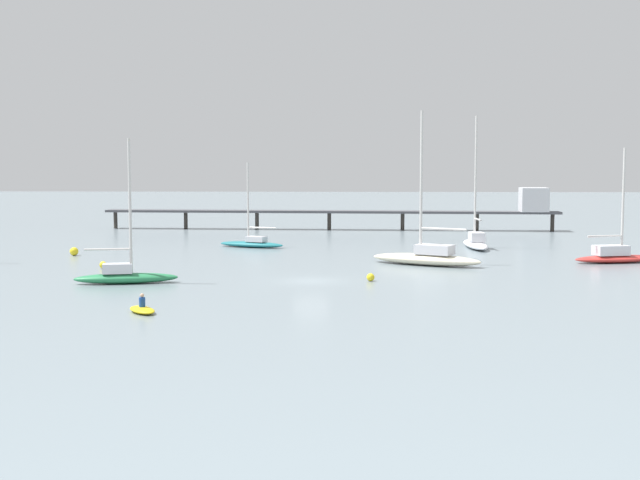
{
  "coord_description": "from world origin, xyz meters",
  "views": [
    {
      "loc": [
        3.02,
        -61.56,
        8.6
      ],
      "look_at": [
        0.0,
        16.99,
        1.5
      ],
      "focal_mm": 47.35,
      "sensor_mm": 36.0,
      "label": 1
    }
  ],
  "objects": [
    {
      "name": "sailboat_red",
      "position": [
        26.06,
        12.62,
        0.66
      ],
      "size": [
        8.26,
        4.07,
        10.01
      ],
      "color": "red",
      "rests_on": "ground_plane"
    },
    {
      "name": "pier",
      "position": [
        11.06,
        48.05,
        3.02
      ],
      "size": [
        59.44,
        5.54,
        5.58
      ],
      "color": "#4C4C51",
      "rests_on": "ground_plane"
    },
    {
      "name": "mooring_buoy_inner",
      "position": [
        -17.52,
        6.73,
        0.3
      ],
      "size": [
        0.6,
        0.6,
        0.6
      ],
      "primitive_type": "sphere",
      "color": "yellow",
      "rests_on": "ground_plane"
    },
    {
      "name": "sailboat_teal",
      "position": [
        -7.34,
        24.94,
        0.56
      ],
      "size": [
        7.39,
        4.29,
        8.74
      ],
      "color": "#1E727A",
      "rests_on": "ground_plane"
    },
    {
      "name": "sailboat_cream",
      "position": [
        9.41,
        10.18,
        0.78
      ],
      "size": [
        9.92,
        6.85,
        13.1
      ],
      "color": "beige",
      "rests_on": "ground_plane"
    },
    {
      "name": "dinghy_yellow",
      "position": [
        -9.13,
        -13.74,
        0.21
      ],
      "size": [
        2.43,
        2.8,
        1.14
      ],
      "color": "yellow",
      "rests_on": "ground_plane"
    },
    {
      "name": "sailboat_white",
      "position": [
        15.63,
        24.79,
        0.81
      ],
      "size": [
        2.27,
        8.81,
        13.47
      ],
      "color": "white",
      "rests_on": "ground_plane"
    },
    {
      "name": "ground_plane",
      "position": [
        0.0,
        0.0,
        0.0
      ],
      "size": [
        400.0,
        400.0,
        0.0
      ],
      "primitive_type": "plane",
      "color": "gray"
    },
    {
      "name": "mooring_buoy_outer",
      "position": [
        -23.13,
        16.29,
        0.4
      ],
      "size": [
        0.8,
        0.8,
        0.8
      ],
      "primitive_type": "sphere",
      "color": "yellow",
      "rests_on": "ground_plane"
    },
    {
      "name": "mooring_buoy_mid",
      "position": [
        4.38,
        0.03,
        0.29
      ],
      "size": [
        0.58,
        0.58,
        0.58
      ],
      "primitive_type": "sphere",
      "color": "yellow",
      "rests_on": "ground_plane"
    },
    {
      "name": "sailboat_green",
      "position": [
        -13.37,
        -1.83,
        0.69
      ],
      "size": [
        7.58,
        3.15,
        10.42
      ],
      "color": "#287F4C",
      "rests_on": "ground_plane"
    }
  ]
}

